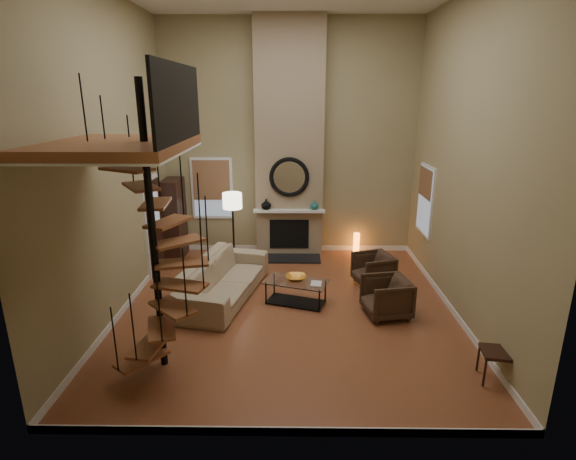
{
  "coord_description": "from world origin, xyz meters",
  "views": [
    {
      "loc": [
        0.1,
        -7.51,
        3.81
      ],
      "look_at": [
        0.0,
        0.4,
        1.4
      ],
      "focal_mm": 27.84,
      "sensor_mm": 36.0,
      "label": 1
    }
  ],
  "objects_px": {
    "sofa": "(223,278)",
    "coffee_table": "(296,289)",
    "side_chair": "(505,347)",
    "accent_lamp": "(356,244)",
    "armchair_near": "(376,269)",
    "armchair_far": "(390,297)",
    "hutch": "(175,219)",
    "floor_lamp": "(233,207)"
  },
  "relations": [
    {
      "from": "sofa",
      "to": "coffee_table",
      "type": "xyz_separation_m",
      "value": [
        1.41,
        -0.27,
        -0.11
      ]
    },
    {
      "from": "coffee_table",
      "to": "side_chair",
      "type": "relative_size",
      "value": 1.41
    },
    {
      "from": "accent_lamp",
      "to": "side_chair",
      "type": "relative_size",
      "value": 0.59
    },
    {
      "from": "sofa",
      "to": "side_chair",
      "type": "relative_size",
      "value": 2.9
    },
    {
      "from": "accent_lamp",
      "to": "side_chair",
      "type": "distance_m",
      "value": 5.35
    },
    {
      "from": "armchair_near",
      "to": "coffee_table",
      "type": "xyz_separation_m",
      "value": [
        -1.66,
        -0.86,
        -0.07
      ]
    },
    {
      "from": "side_chair",
      "to": "armchair_far",
      "type": "bearing_deg",
      "value": 120.58
    },
    {
      "from": "hutch",
      "to": "side_chair",
      "type": "bearing_deg",
      "value": -40.74
    },
    {
      "from": "armchair_near",
      "to": "accent_lamp",
      "type": "relative_size",
      "value": 1.35
    },
    {
      "from": "coffee_table",
      "to": "side_chair",
      "type": "bearing_deg",
      "value": -40.15
    },
    {
      "from": "coffee_table",
      "to": "floor_lamp",
      "type": "relative_size",
      "value": 0.74
    },
    {
      "from": "sofa",
      "to": "accent_lamp",
      "type": "relative_size",
      "value": 4.92
    },
    {
      "from": "armchair_far",
      "to": "accent_lamp",
      "type": "relative_size",
      "value": 1.43
    },
    {
      "from": "floor_lamp",
      "to": "hutch",
      "type": "bearing_deg",
      "value": 156.57
    },
    {
      "from": "hutch",
      "to": "accent_lamp",
      "type": "height_order",
      "value": "hutch"
    },
    {
      "from": "armchair_far",
      "to": "coffee_table",
      "type": "xyz_separation_m",
      "value": [
        -1.68,
        0.45,
        -0.07
      ]
    },
    {
      "from": "floor_lamp",
      "to": "accent_lamp",
      "type": "distance_m",
      "value": 3.28
    },
    {
      "from": "sofa",
      "to": "floor_lamp",
      "type": "xyz_separation_m",
      "value": [
        0.0,
        1.63,
        1.02
      ]
    },
    {
      "from": "sofa",
      "to": "armchair_far",
      "type": "bearing_deg",
      "value": -90.48
    },
    {
      "from": "armchair_near",
      "to": "sofa",
      "type": "bearing_deg",
      "value": -97.04
    },
    {
      "from": "armchair_far",
      "to": "floor_lamp",
      "type": "bearing_deg",
      "value": -137.93
    },
    {
      "from": "coffee_table",
      "to": "floor_lamp",
      "type": "bearing_deg",
      "value": 126.47
    },
    {
      "from": "hutch",
      "to": "floor_lamp",
      "type": "height_order",
      "value": "hutch"
    },
    {
      "from": "sofa",
      "to": "floor_lamp",
      "type": "height_order",
      "value": "floor_lamp"
    },
    {
      "from": "coffee_table",
      "to": "side_chair",
      "type": "height_order",
      "value": "side_chair"
    },
    {
      "from": "hutch",
      "to": "accent_lamp",
      "type": "relative_size",
      "value": 3.52
    },
    {
      "from": "armchair_near",
      "to": "side_chair",
      "type": "bearing_deg",
      "value": 1.83
    },
    {
      "from": "accent_lamp",
      "to": "armchair_far",
      "type": "bearing_deg",
      "value": -87.16
    },
    {
      "from": "hutch",
      "to": "armchair_far",
      "type": "height_order",
      "value": "hutch"
    },
    {
      "from": "hutch",
      "to": "armchair_far",
      "type": "xyz_separation_m",
      "value": [
        4.59,
        -3.0,
        -0.6
      ]
    },
    {
      "from": "side_chair",
      "to": "accent_lamp",
      "type": "bearing_deg",
      "value": 104.11
    },
    {
      "from": "armchair_near",
      "to": "coffee_table",
      "type": "relative_size",
      "value": 0.56
    },
    {
      "from": "hutch",
      "to": "coffee_table",
      "type": "height_order",
      "value": "hutch"
    },
    {
      "from": "armchair_near",
      "to": "floor_lamp",
      "type": "relative_size",
      "value": 0.42
    },
    {
      "from": "hutch",
      "to": "accent_lamp",
      "type": "distance_m",
      "value": 4.49
    },
    {
      "from": "sofa",
      "to": "armchair_near",
      "type": "bearing_deg",
      "value": -66.51
    },
    {
      "from": "accent_lamp",
      "to": "sofa",
      "type": "bearing_deg",
      "value": -139.16
    },
    {
      "from": "sofa",
      "to": "side_chair",
      "type": "xyz_separation_m",
      "value": [
        4.23,
        -2.65,
        0.13
      ]
    },
    {
      "from": "armchair_near",
      "to": "side_chair",
      "type": "xyz_separation_m",
      "value": [
        1.16,
        -3.24,
        0.17
      ]
    },
    {
      "from": "floor_lamp",
      "to": "side_chair",
      "type": "bearing_deg",
      "value": -45.37
    },
    {
      "from": "hutch",
      "to": "floor_lamp",
      "type": "bearing_deg",
      "value": -23.43
    },
    {
      "from": "armchair_far",
      "to": "side_chair",
      "type": "height_order",
      "value": "side_chair"
    }
  ]
}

